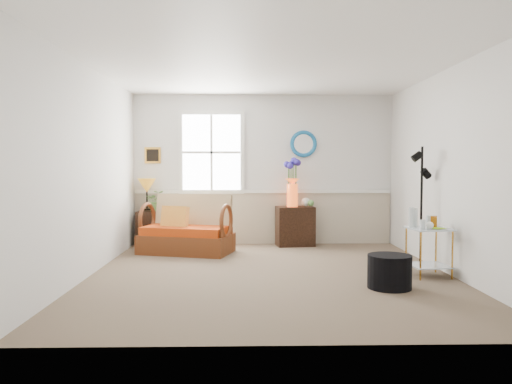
{
  "coord_description": "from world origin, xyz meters",
  "views": [
    {
      "loc": [
        -0.32,
        -6.21,
        1.37
      ],
      "look_at": [
        -0.17,
        0.42,
        1.02
      ],
      "focal_mm": 35.0,
      "sensor_mm": 36.0,
      "label": 1
    }
  ],
  "objects_px": {
    "loveseat": "(186,224)",
    "lamp_stand": "(147,228)",
    "ottoman": "(389,272)",
    "cabinet": "(295,226)",
    "side_table": "(429,252)",
    "floor_lamp": "(421,207)"
  },
  "relations": [
    {
      "from": "cabinet",
      "to": "floor_lamp",
      "type": "height_order",
      "value": "floor_lamp"
    },
    {
      "from": "side_table",
      "to": "floor_lamp",
      "type": "distance_m",
      "value": 0.77
    },
    {
      "from": "lamp_stand",
      "to": "side_table",
      "type": "distance_m",
      "value": 4.65
    },
    {
      "from": "floor_lamp",
      "to": "lamp_stand",
      "type": "bearing_deg",
      "value": 154.37
    },
    {
      "from": "loveseat",
      "to": "floor_lamp",
      "type": "distance_m",
      "value": 3.51
    },
    {
      "from": "loveseat",
      "to": "lamp_stand",
      "type": "relative_size",
      "value": 2.33
    },
    {
      "from": "cabinet",
      "to": "side_table",
      "type": "relative_size",
      "value": 1.11
    },
    {
      "from": "lamp_stand",
      "to": "ottoman",
      "type": "xyz_separation_m",
      "value": [
        3.29,
        -3.04,
        -0.11
      ]
    },
    {
      "from": "loveseat",
      "to": "ottoman",
      "type": "bearing_deg",
      "value": -26.88
    },
    {
      "from": "lamp_stand",
      "to": "ottoman",
      "type": "bearing_deg",
      "value": -42.73
    },
    {
      "from": "lamp_stand",
      "to": "cabinet",
      "type": "relative_size",
      "value": 0.89
    },
    {
      "from": "side_table",
      "to": "floor_lamp",
      "type": "relative_size",
      "value": 0.37
    },
    {
      "from": "cabinet",
      "to": "side_table",
      "type": "distance_m",
      "value": 2.8
    },
    {
      "from": "loveseat",
      "to": "side_table",
      "type": "relative_size",
      "value": 2.29
    },
    {
      "from": "side_table",
      "to": "lamp_stand",
      "type": "bearing_deg",
      "value": 148.16
    },
    {
      "from": "loveseat",
      "to": "cabinet",
      "type": "bearing_deg",
      "value": 36.48
    },
    {
      "from": "side_table",
      "to": "ottoman",
      "type": "xyz_separation_m",
      "value": [
        -0.66,
        -0.59,
        -0.11
      ]
    },
    {
      "from": "lamp_stand",
      "to": "side_table",
      "type": "height_order",
      "value": "side_table"
    },
    {
      "from": "loveseat",
      "to": "lamp_stand",
      "type": "xyz_separation_m",
      "value": [
        -0.76,
        0.72,
        -0.16
      ]
    },
    {
      "from": "loveseat",
      "to": "cabinet",
      "type": "distance_m",
      "value": 1.91
    },
    {
      "from": "loveseat",
      "to": "cabinet",
      "type": "xyz_separation_m",
      "value": [
        1.78,
        0.68,
        -0.12
      ]
    },
    {
      "from": "lamp_stand",
      "to": "ottoman",
      "type": "relative_size",
      "value": 1.22
    }
  ]
}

